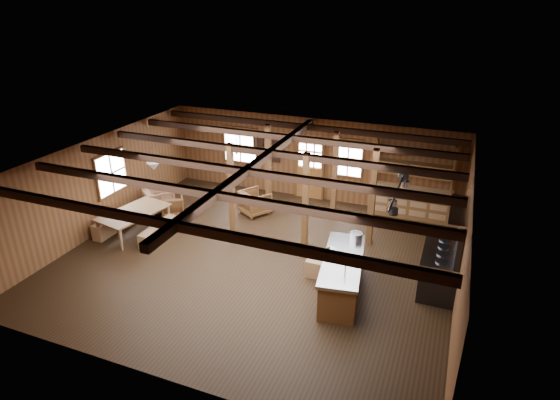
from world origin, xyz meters
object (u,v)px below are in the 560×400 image
object	(u,v)px
armchair_a	(172,205)
armchair_c	(159,200)
dining_table	(136,223)
kitchen_island	(342,276)
commercial_range	(443,264)
armchair_b	(255,202)

from	to	relation	value
armchair_a	armchair_c	bearing A→B (deg)	-44.33
armchair_c	dining_table	bearing A→B (deg)	136.60
armchair_a	armchair_c	world-z (taller)	armchair_c
armchair_a	armchair_c	size ratio (longest dim) A/B	0.83
kitchen_island	dining_table	size ratio (longest dim) A/B	1.29
kitchen_island	dining_table	xyz separation A→B (m)	(-6.38, 0.70, -0.12)
commercial_range	armchair_a	xyz separation A→B (m)	(-8.29, 1.14, -0.35)
kitchen_island	commercial_range	world-z (taller)	commercial_range
commercial_range	armchair_a	world-z (taller)	commercial_range
dining_table	armchair_c	size ratio (longest dim) A/B	2.38
kitchen_island	armchair_b	world-z (taller)	kitchen_island
commercial_range	dining_table	world-z (taller)	commercial_range
armchair_c	armchair_b	bearing A→B (deg)	-126.18
commercial_range	armchair_b	bearing A→B (deg)	159.55
armchair_c	kitchen_island	bearing A→B (deg)	-162.99
commercial_range	armchair_a	size ratio (longest dim) A/B	3.02
dining_table	armchair_b	xyz separation A→B (m)	(2.68, 2.55, 0.03)
kitchen_island	commercial_range	xyz separation A→B (m)	(2.16, 1.06, 0.20)
kitchen_island	dining_table	world-z (taller)	kitchen_island
commercial_range	armchair_b	distance (m)	6.27
commercial_range	armchair_c	distance (m)	8.93
armchair_b	armchair_c	bearing A→B (deg)	50.55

